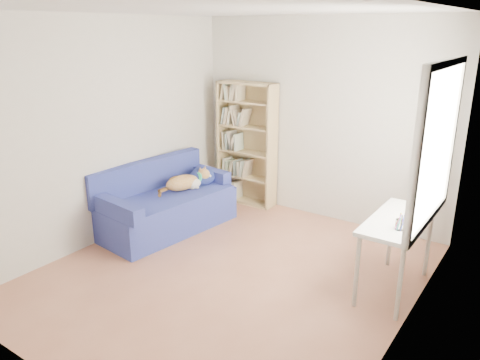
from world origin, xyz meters
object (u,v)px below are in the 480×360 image
(sofa, at_px, (167,203))
(desk, at_px, (398,228))
(bookshelf, at_px, (247,149))
(pen_cup, at_px, (400,223))

(sofa, height_order, desk, sofa)
(bookshelf, height_order, desk, bookshelf)
(sofa, distance_m, desk, 2.87)
(bookshelf, relative_size, pen_cup, 11.17)
(sofa, height_order, pen_cup, pen_cup)
(bookshelf, distance_m, desk, 2.81)
(bookshelf, relative_size, desk, 1.65)
(sofa, height_order, bookshelf, bookshelf)
(sofa, distance_m, pen_cup, 2.96)
(sofa, xyz_separation_m, pen_cup, (2.92, -0.10, 0.48))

